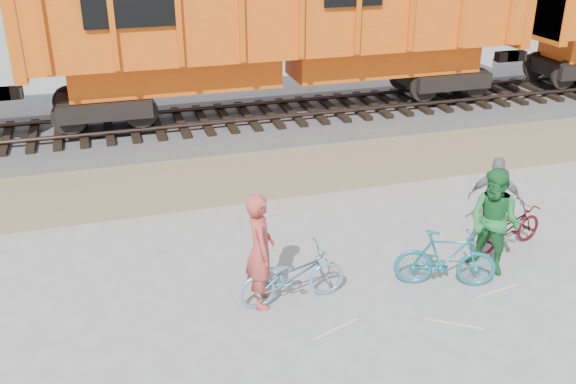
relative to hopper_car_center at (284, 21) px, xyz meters
name	(u,v)px	position (x,y,z in m)	size (l,w,h in m)	color
ground	(374,291)	(-1.09, -9.00, -3.01)	(120.00, 120.00, 0.00)	#9E9E99
gravel_strip	(282,171)	(-1.09, -3.50, -3.00)	(120.00, 3.00, 0.02)	#877A54
ballast_bed	(248,123)	(-1.09, 0.00, -2.86)	(120.00, 4.00, 0.30)	slate
track	(248,112)	(-1.09, 0.00, -2.53)	(120.00, 2.60, 0.24)	black
hopper_car_center	(284,21)	(0.00, 0.00, 0.00)	(14.00, 3.13, 4.65)	black
bicycle_blue	(292,276)	(-2.50, -8.86, -2.53)	(0.63, 1.81, 0.95)	#6BA0B8
bicycle_teal	(446,259)	(0.11, -9.15, -2.49)	(0.49, 1.72, 1.03)	#1A7685
bicycle_maroon	(509,227)	(1.92, -8.33, -2.58)	(0.56, 1.61, 0.85)	#4C0D15
person_solo	(260,250)	(-3.00, -8.76, -2.03)	(0.71, 0.47, 1.95)	#BA4339
person_man	(494,222)	(1.11, -8.95, -2.04)	(0.93, 0.73, 1.92)	#1F7331
person_woman	(495,199)	(1.82, -7.93, -2.16)	(0.99, 0.41, 1.69)	gray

